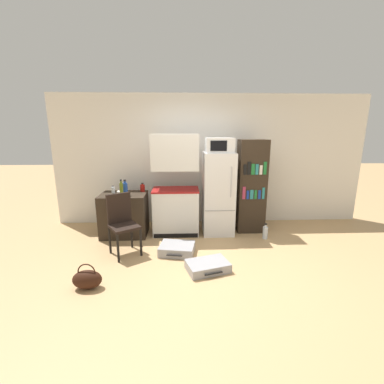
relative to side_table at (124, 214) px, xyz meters
The scene contains 17 objects.
ground_plane 2.00m from the side_table, 41.00° to the right, with size 24.00×24.00×0.00m, color tan.
wall_back 2.05m from the side_table, 23.06° to the left, with size 6.40×0.10×2.64m.
side_table is the anchor object (origin of this frame).
kitchen_hutch 1.07m from the side_table, ahead, with size 0.86×0.54×1.86m.
refrigerator 1.80m from the side_table, ahead, with size 0.57×0.59×1.53m.
microwave 2.17m from the side_table, ahead, with size 0.49×0.43×0.26m.
bookshelf 2.45m from the side_table, ahead, with size 0.52×0.40×1.76m.
bottle_ketchup_red 0.60m from the side_table, 30.30° to the left, with size 0.09×0.09×0.16m.
bottle_blue_soda 0.53m from the side_table, 59.65° to the right, with size 0.09×0.09×0.29m.
bottle_clear_short 0.50m from the side_table, 158.58° to the left, with size 0.06×0.06×0.14m.
bottle_olive_oil 0.58m from the side_table, 82.45° to the right, with size 0.06×0.06×0.32m.
bowl 0.42m from the side_table, 131.73° to the left, with size 0.18×0.18×0.05m.
chair 0.79m from the side_table, 80.29° to the right, with size 0.55×0.55×0.96m.
suitcase_large_flat 1.33m from the side_table, 39.71° to the right, with size 0.60×0.51×0.14m.
suitcase_small_flat 2.01m from the side_table, 43.76° to the right, with size 0.65×0.52×0.13m.
handbag 1.76m from the side_table, 93.29° to the right, with size 0.36×0.20×0.33m.
water_bottle_front 2.62m from the side_table, ahead, with size 0.09×0.09×0.29m.
Camera 1 is at (-0.40, -3.33, 1.90)m, focal length 24.00 mm.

